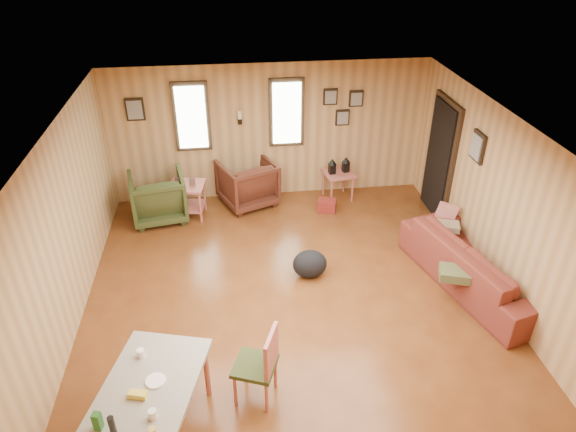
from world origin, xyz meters
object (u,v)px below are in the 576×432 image
(sofa, at_px, (478,257))
(side_table, at_px, (339,171))
(recliner_brown, at_px, (247,181))
(recliner_green, at_px, (158,195))
(dining_table, at_px, (147,395))
(end_table, at_px, (188,195))

(sofa, bearing_deg, side_table, 11.76)
(recliner_brown, relative_size, side_table, 1.13)
(sofa, bearing_deg, recliner_green, 47.03)
(side_table, xyz_separation_m, dining_table, (-2.82, -4.66, 0.12))
(recliner_green, height_order, end_table, recliner_green)
(sofa, height_order, side_table, sofa)
(recliner_brown, distance_m, dining_table, 4.82)
(sofa, height_order, recliner_brown, sofa)
(side_table, relative_size, dining_table, 0.50)
(recliner_green, xyz_separation_m, dining_table, (0.32, -4.34, 0.21))
(sofa, xyz_separation_m, recliner_green, (-4.50, 2.39, -0.02))
(recliner_brown, xyz_separation_m, dining_table, (-1.19, -4.66, 0.21))
(sofa, distance_m, recliner_green, 5.09)
(recliner_brown, distance_m, end_table, 1.07)
(recliner_green, relative_size, dining_table, 0.56)
(recliner_brown, height_order, end_table, recliner_brown)
(recliner_brown, xyz_separation_m, recliner_green, (-1.51, -0.32, -0.00))
(recliner_brown, distance_m, recliner_green, 1.54)
(dining_table, bearing_deg, side_table, 74.39)
(recliner_green, relative_size, end_table, 1.22)
(end_table, distance_m, side_table, 2.67)
(recliner_brown, bearing_deg, recliner_green, -10.52)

